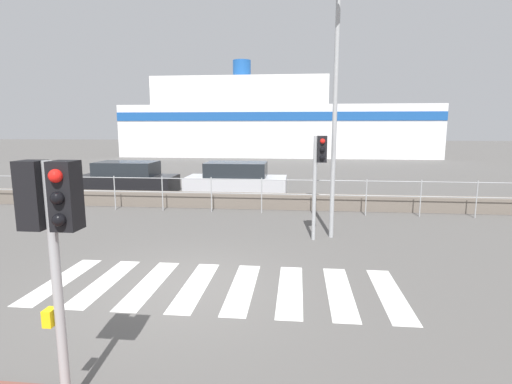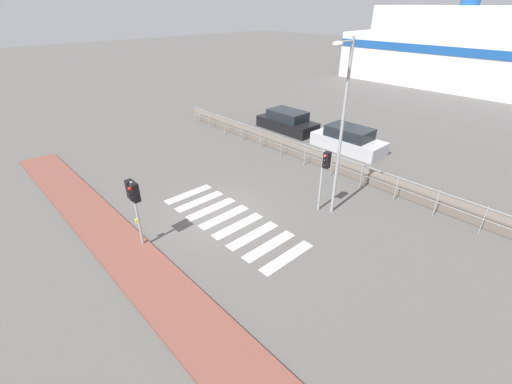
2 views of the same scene
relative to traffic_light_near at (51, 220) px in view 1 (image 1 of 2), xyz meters
The scene contains 10 objects.
ground_plane 4.01m from the traffic_light_near, 84.95° to the left, with size 160.00×160.00×0.00m, color #565451.
crosswalk 4.11m from the traffic_light_near, 74.14° to the left, with size 6.75×2.40×0.01m.
seawall 11.00m from the traffic_light_near, 88.40° to the left, with size 25.65×0.55×0.53m.
harbor_fence 10.05m from the traffic_light_near, 88.27° to the left, with size 23.12×0.04×1.24m.
traffic_light_near is the anchor object (origin of this frame).
traffic_light_far 7.42m from the traffic_light_near, 66.41° to the left, with size 0.34×0.32×2.76m.
streetlamp 8.00m from the traffic_light_near, 64.17° to the left, with size 0.32×1.13×6.97m.
ferry_boat 37.75m from the traffic_light_near, 90.65° to the left, with size 30.46×8.04×9.54m.
parked_car_black 14.81m from the traffic_light_near, 111.16° to the left, with size 4.42×1.86×1.41m.
parked_car_silver 13.82m from the traffic_light_near, 91.18° to the left, with size 4.42×1.87×1.43m.
Camera 1 is at (2.11, -7.03, 3.00)m, focal length 28.00 mm.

